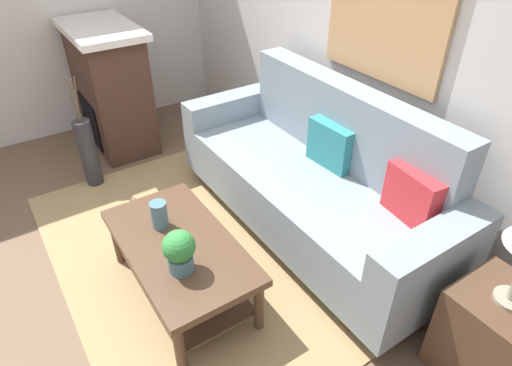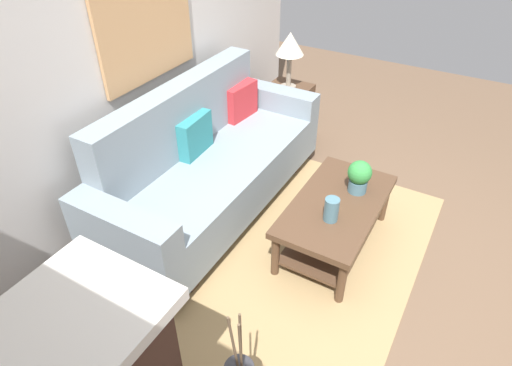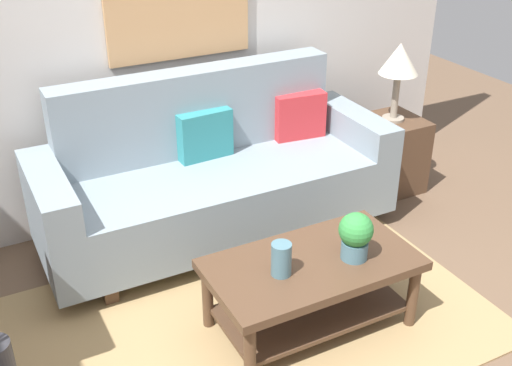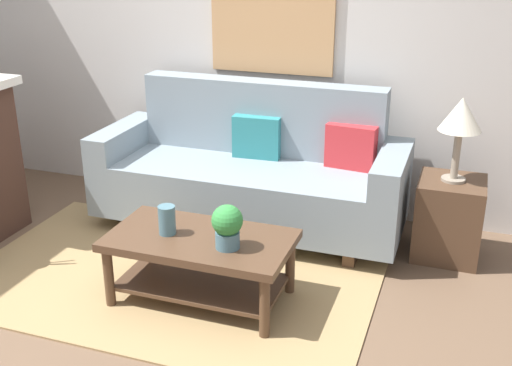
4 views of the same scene
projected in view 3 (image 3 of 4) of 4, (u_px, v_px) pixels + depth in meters
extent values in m
cube|color=silver|center=(141.00, 21.00, 4.00)|extent=(4.82, 0.10, 2.70)
cube|color=#A38456|center=(246.00, 322.00, 3.48)|extent=(2.64, 1.69, 0.01)
cube|color=gray|center=(218.00, 196.00, 4.10)|extent=(1.88, 0.84, 0.40)
cube|color=gray|center=(196.00, 111.00, 4.13)|extent=(1.88, 0.20, 0.56)
cube|color=gray|center=(53.00, 221.00, 3.63)|extent=(0.20, 0.84, 0.60)
cube|color=gray|center=(351.00, 151.00, 4.48)|extent=(0.20, 0.84, 0.60)
cube|color=#513826|center=(95.00, 263.00, 3.88)|extent=(0.08, 0.74, 0.12)
cube|color=#513826|center=(325.00, 201.00, 4.57)|extent=(0.08, 0.74, 0.12)
cube|color=teal|center=(205.00, 135.00, 4.08)|extent=(0.37, 0.14, 0.32)
cube|color=red|center=(299.00, 116.00, 4.38)|extent=(0.37, 0.16, 0.32)
cube|color=#513826|center=(312.00, 265.00, 3.28)|extent=(1.10, 0.60, 0.05)
cube|color=#513826|center=(310.00, 308.00, 3.41)|extent=(0.98, 0.50, 0.02)
cylinder|color=#513826|center=(250.00, 357.00, 2.99)|extent=(0.06, 0.06, 0.38)
cylinder|color=#513826|center=(412.00, 297.00, 3.38)|extent=(0.06, 0.06, 0.38)
cylinder|color=#513826|center=(208.00, 298.00, 3.38)|extent=(0.06, 0.06, 0.38)
cylinder|color=#513826|center=(358.00, 251.00, 3.78)|extent=(0.06, 0.06, 0.38)
cylinder|color=slate|center=(281.00, 259.00, 3.13)|extent=(0.10, 0.10, 0.18)
cylinder|color=slate|center=(354.00, 250.00, 3.27)|extent=(0.14, 0.14, 0.10)
sphere|color=#338B3E|center=(356.00, 230.00, 3.21)|extent=(0.18, 0.18, 0.18)
cube|color=#513826|center=(389.00, 154.00, 4.76)|extent=(0.44, 0.44, 0.56)
cylinder|color=gray|center=(393.00, 118.00, 4.62)|extent=(0.16, 0.16, 0.02)
cylinder|color=gray|center=(395.00, 97.00, 4.54)|extent=(0.05, 0.05, 0.35)
cone|color=beige|center=(400.00, 59.00, 4.41)|extent=(0.28, 0.28, 0.22)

